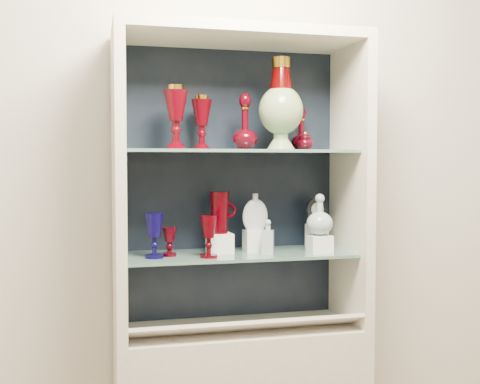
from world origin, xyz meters
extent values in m
cube|color=beige|center=(0.00, 1.75, 1.40)|extent=(3.50, 0.02, 2.80)
cube|color=black|center=(0.00, 1.72, 1.32)|extent=(0.98, 0.02, 1.15)
cube|color=beige|center=(-0.48, 1.53, 1.32)|extent=(0.04, 0.40, 1.15)
cube|color=beige|center=(0.48, 1.53, 1.32)|extent=(0.04, 0.40, 1.15)
cube|color=beige|center=(0.00, 1.53, 1.92)|extent=(1.00, 0.40, 0.04)
cube|color=slate|center=(0.00, 1.55, 1.04)|extent=(0.92, 0.34, 0.01)
cube|color=slate|center=(0.00, 1.55, 1.46)|extent=(0.92, 0.34, 0.01)
cube|color=beige|center=(0.00, 1.42, 0.78)|extent=(0.92, 0.17, 0.09)
cube|color=white|center=(0.33, 1.42, 0.80)|extent=(0.10, 0.06, 0.03)
cube|color=white|center=(0.05, 1.42, 0.80)|extent=(0.10, 0.06, 0.03)
cube|color=white|center=(-0.27, 1.42, 0.80)|extent=(0.10, 0.06, 0.03)
cube|color=silver|center=(-0.08, 1.57, 1.09)|extent=(0.10, 0.10, 0.08)
cube|color=silver|center=(0.08, 1.57, 1.09)|extent=(0.09, 0.09, 0.09)
cube|color=silver|center=(0.33, 1.49, 1.08)|extent=(0.09, 0.09, 0.07)
cube|color=silver|center=(0.37, 1.63, 1.10)|extent=(0.08, 0.08, 0.10)
camera|label=1|loc=(-0.58, -0.82, 1.42)|focal=45.00mm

